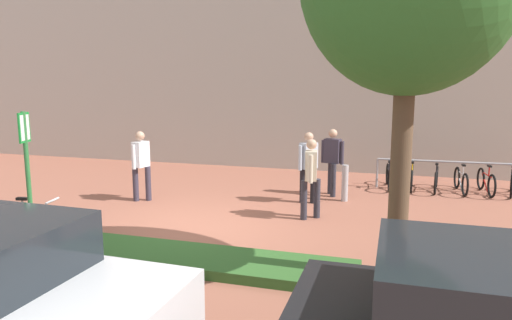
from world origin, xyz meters
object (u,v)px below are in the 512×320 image
Objects in this scene: bike_at_sign at (34,225)px; bike_rack_cluster at (448,179)px; person_suited_dark at (332,158)px; parking_sign_post at (27,159)px; person_shirt_blue at (311,174)px; person_casual_tan at (141,161)px; bollard_steel at (345,183)px; person_shirt_white at (308,163)px.

bike_at_sign is 10.04m from bike_rack_cluster.
parking_sign_post is at bearing -131.13° from person_suited_dark.
bike_at_sign is 0.97× the size of person_shirt_blue.
parking_sign_post reaches higher than person_casual_tan.
bollard_steel is at bearing 72.65° from person_shirt_blue.
person_shirt_white is at bearing -115.42° from person_suited_dark.
bollard_steel is (5.05, 4.73, 0.10)m from bike_at_sign.
parking_sign_post reaches higher than bollard_steel.
bike_at_sign is at bearing -146.37° from person_shirt_blue.
bike_at_sign is at bearing -94.42° from person_casual_tan.
person_suited_dark is (-2.93, -1.33, 0.64)m from bike_rack_cluster.
person_shirt_white reaches higher than bike_at_sign.
person_shirt_white is at bearing 45.57° from bike_at_sign.
bike_rack_cluster is at bearing 23.79° from person_casual_tan.
person_suited_dark is at bearing 86.06° from person_shirt_blue.
person_suited_dark is at bearing 127.25° from bollard_steel.
bollard_steel is at bearing 43.14° from bike_at_sign.
person_casual_tan is (-4.40, -1.90, 0.00)m from person_suited_dark.
person_shirt_white is 4.07m from person_casual_tan.
person_shirt_white is at bearing 13.60° from person_casual_tan.
parking_sign_post is 1.44× the size of bike_at_sign.
bike_at_sign is 1.85× the size of bollard_steel.
bollard_steel is (5.02, 4.80, -1.12)m from parking_sign_post.
bike_at_sign is at bearing -136.86° from bollard_steel.
person_suited_dark and person_casual_tan have the same top height.
bollard_steel is at bearing 43.70° from parking_sign_post.
person_shirt_blue is at bearing 33.63° from bike_at_sign.
person_suited_dark is (4.66, 5.24, 0.63)m from bike_at_sign.
person_casual_tan is at bearing 86.07° from parking_sign_post.
person_shirt_white is 1.00× the size of person_shirt_blue.
bike_rack_cluster is (7.59, 6.57, -0.00)m from bike_at_sign.
bollard_steel is 0.83m from person_suited_dark.
person_shirt_white is at bearing 102.76° from person_shirt_blue.
parking_sign_post is 7.04m from bollard_steel.
parking_sign_post is 1.22m from bike_at_sign.
person_shirt_blue is (-0.54, -1.73, 0.53)m from bollard_steel.
bike_at_sign is at bearing -134.43° from person_shirt_white.
person_shirt_blue reaches higher than bollard_steel.
person_shirt_blue and person_casual_tan have the same top height.
person_suited_dark is at bearing 48.87° from parking_sign_post.
person_suited_dark reaches higher than bike_rack_cluster.
person_suited_dark is 1.00× the size of person_casual_tan.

